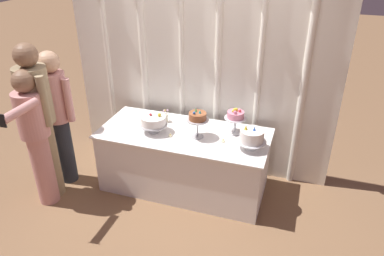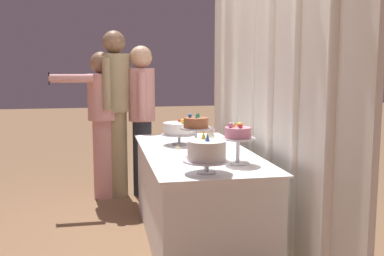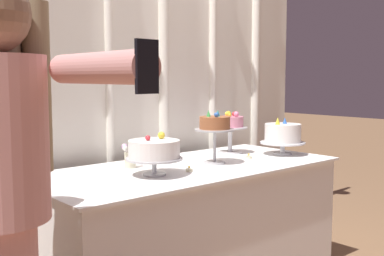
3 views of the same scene
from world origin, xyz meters
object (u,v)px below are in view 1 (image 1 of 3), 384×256
object	(u,v)px
cake_display_leftmost	(154,121)
guest_man_dark_suit	(58,112)
cake_display_rightmost	(252,137)
tealight_near_left	(223,141)
cake_display_midleft	(198,118)
flower_vase	(165,117)
cake_table	(184,160)
cake_display_midright	(235,117)
tealight_far_left	(170,136)
guest_girl_blue_dress	(35,133)
guest_man_pink_jacket	(39,117)

from	to	relation	value
cake_display_leftmost	guest_man_dark_suit	size ratio (longest dim) A/B	0.19
cake_display_rightmost	tealight_near_left	world-z (taller)	cake_display_rightmost
cake_display_midleft	flower_vase	size ratio (longest dim) A/B	1.97
cake_table	cake_display_midright	world-z (taller)	cake_display_midright
flower_vase	cake_table	bearing A→B (deg)	-31.61
cake_display_leftmost	cake_display_midright	bearing A→B (deg)	17.37
tealight_far_left	tealight_near_left	distance (m)	0.58
tealight_far_left	cake_display_midright	bearing A→B (deg)	25.76
cake_display_midleft	cake_display_midright	size ratio (longest dim) A/B	1.12
guest_girl_blue_dress	cake_display_rightmost	bearing A→B (deg)	16.70
flower_vase	tealight_near_left	world-z (taller)	flower_vase
cake_display_leftmost	guest_man_dark_suit	bearing A→B (deg)	-168.11
cake_display_leftmost	guest_girl_blue_dress	world-z (taller)	guest_girl_blue_dress
cake_display_midleft	guest_girl_blue_dress	xyz separation A→B (m)	(-1.54, -0.69, -0.09)
guest_man_dark_suit	cake_display_midright	bearing A→B (deg)	14.35
tealight_far_left	guest_man_pink_jacket	size ratio (longest dim) A/B	0.02
cake_display_leftmost	cake_display_rightmost	size ratio (longest dim) A/B	1.00
cake_display_rightmost	flower_vase	distance (m)	1.10
cake_table	flower_vase	distance (m)	0.55
cake_display_midright	guest_man_dark_suit	bearing A→B (deg)	-165.65
tealight_far_left	guest_girl_blue_dress	bearing A→B (deg)	-154.34
tealight_near_left	cake_display_leftmost	bearing A→B (deg)	-177.86
cake_table	cake_display_midleft	bearing A→B (deg)	-13.61
flower_vase	guest_man_pink_jacket	distance (m)	1.36
cake_display_midright	cake_table	bearing A→B (deg)	-161.29
flower_vase	tealight_near_left	xyz separation A→B (m)	(0.76, -0.24, -0.05)
cake_display_leftmost	cake_table	bearing A→B (deg)	15.11
cake_display_rightmost	guest_man_dark_suit	bearing A→B (deg)	-174.23
cake_display_rightmost	tealight_near_left	xyz separation A→B (m)	(-0.30, 0.04, -0.13)
cake_display_midright	cake_display_rightmost	xyz separation A→B (m)	(0.23, -0.27, -0.05)
guest_man_dark_suit	guest_man_pink_jacket	size ratio (longest dim) A/B	0.91
cake_table	cake_display_midright	xyz separation A→B (m)	(0.53, 0.18, 0.56)
guest_man_dark_suit	guest_girl_blue_dress	world-z (taller)	guest_man_dark_suit
cake_display_leftmost	tealight_far_left	bearing A→B (deg)	-11.69
tealight_far_left	guest_man_dark_suit	xyz separation A→B (m)	(-1.28, -0.18, 0.17)
cake_display_midleft	flower_vase	distance (m)	0.55
cake_display_midright	guest_girl_blue_dress	world-z (taller)	guest_girl_blue_dress
cake_table	guest_girl_blue_dress	size ratio (longest dim) A/B	1.22
cake_table	guest_man_dark_suit	distance (m)	1.53
cake_display_rightmost	guest_girl_blue_dress	world-z (taller)	guest_girl_blue_dress
cake_table	tealight_near_left	world-z (taller)	tealight_near_left
tealight_far_left	tealight_near_left	bearing A→B (deg)	7.25
cake_display_rightmost	guest_man_pink_jacket	distance (m)	2.23
cake_display_rightmost	tealight_near_left	distance (m)	0.33
cake_table	tealight_far_left	distance (m)	0.41
flower_vase	tealight_near_left	size ratio (longest dim) A/B	3.76
tealight_near_left	tealight_far_left	bearing A→B (deg)	-172.75
cake_display_rightmost	flower_vase	size ratio (longest dim) A/B	1.85
cake_display_leftmost	cake_display_rightmost	world-z (taller)	cake_display_rightmost
guest_girl_blue_dress	cake_display_leftmost	bearing A→B (deg)	31.74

